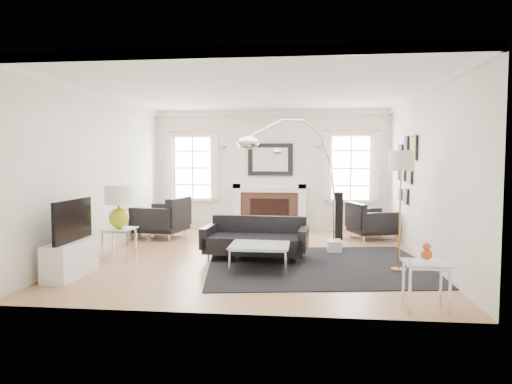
# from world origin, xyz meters

# --- Properties ---
(floor) EXTENTS (6.00, 6.00, 0.00)m
(floor) POSITION_xyz_m (0.00, 0.00, 0.00)
(floor) COLOR #97633F
(floor) RESTS_ON ground
(back_wall) EXTENTS (5.50, 0.04, 2.80)m
(back_wall) POSITION_xyz_m (0.00, 3.00, 1.40)
(back_wall) COLOR white
(back_wall) RESTS_ON floor
(front_wall) EXTENTS (5.50, 0.04, 2.80)m
(front_wall) POSITION_xyz_m (0.00, -3.00, 1.40)
(front_wall) COLOR white
(front_wall) RESTS_ON floor
(left_wall) EXTENTS (0.04, 6.00, 2.80)m
(left_wall) POSITION_xyz_m (-2.75, 0.00, 1.40)
(left_wall) COLOR white
(left_wall) RESTS_ON floor
(right_wall) EXTENTS (0.04, 6.00, 2.80)m
(right_wall) POSITION_xyz_m (2.75, 0.00, 1.40)
(right_wall) COLOR white
(right_wall) RESTS_ON floor
(ceiling) EXTENTS (5.50, 6.00, 0.02)m
(ceiling) POSITION_xyz_m (0.00, 0.00, 2.80)
(ceiling) COLOR white
(ceiling) RESTS_ON back_wall
(crown_molding) EXTENTS (5.50, 6.00, 0.12)m
(crown_molding) POSITION_xyz_m (0.00, 0.00, 2.74)
(crown_molding) COLOR white
(crown_molding) RESTS_ON back_wall
(fireplace) EXTENTS (1.70, 0.69, 1.11)m
(fireplace) POSITION_xyz_m (0.00, 2.79, 0.54)
(fireplace) COLOR white
(fireplace) RESTS_ON floor
(mantel_mirror) EXTENTS (1.05, 0.07, 0.75)m
(mantel_mirror) POSITION_xyz_m (0.00, 2.95, 1.65)
(mantel_mirror) COLOR black
(mantel_mirror) RESTS_ON back_wall
(window_left) EXTENTS (1.24, 0.15, 1.62)m
(window_left) POSITION_xyz_m (-1.85, 2.95, 1.46)
(window_left) COLOR white
(window_left) RESTS_ON back_wall
(window_right) EXTENTS (1.24, 0.15, 1.62)m
(window_right) POSITION_xyz_m (1.85, 2.95, 1.46)
(window_right) COLOR white
(window_right) RESTS_ON back_wall
(gallery_wall) EXTENTS (0.04, 1.73, 1.29)m
(gallery_wall) POSITION_xyz_m (2.72, 1.30, 1.53)
(gallery_wall) COLOR black
(gallery_wall) RESTS_ON right_wall
(tv_unit) EXTENTS (0.35, 1.00, 1.09)m
(tv_unit) POSITION_xyz_m (-2.44, -1.70, 0.33)
(tv_unit) COLOR white
(tv_unit) RESTS_ON floor
(area_rug) EXTENTS (3.80, 3.32, 0.01)m
(area_rug) POSITION_xyz_m (1.04, -0.64, 0.01)
(area_rug) COLOR black
(area_rug) RESTS_ON floor
(sofa) EXTENTS (1.77, 0.91, 0.56)m
(sofa) POSITION_xyz_m (0.01, -0.20, 0.30)
(sofa) COLOR black
(sofa) RESTS_ON floor
(armchair_left) EXTENTS (1.11, 1.19, 0.71)m
(armchair_left) POSITION_xyz_m (-2.13, 1.58, 0.39)
(armchair_left) COLOR black
(armchair_left) RESTS_ON floor
(armchair_right) EXTENTS (1.06, 1.12, 0.62)m
(armchair_right) POSITION_xyz_m (2.14, 1.91, 0.35)
(armchair_right) COLOR black
(armchair_right) RESTS_ON floor
(coffee_table) EXTENTS (0.87, 0.87, 0.39)m
(coffee_table) POSITION_xyz_m (0.15, -0.98, 0.36)
(coffee_table) COLOR silver
(coffee_table) RESTS_ON floor
(side_table_left) EXTENTS (0.48, 0.48, 0.53)m
(side_table_left) POSITION_xyz_m (-2.20, -0.60, 0.42)
(side_table_left) COLOR silver
(side_table_left) RESTS_ON floor
(nesting_table) EXTENTS (0.49, 0.41, 0.53)m
(nesting_table) POSITION_xyz_m (2.13, -2.65, 0.42)
(nesting_table) COLOR silver
(nesting_table) RESTS_ON floor
(gourd_lamp) EXTENTS (0.44, 0.44, 0.70)m
(gourd_lamp) POSITION_xyz_m (-2.20, -0.60, 0.93)
(gourd_lamp) COLOR #A2B817
(gourd_lamp) RESTS_ON side_table_left
(orange_vase) EXTENTS (0.12, 0.12, 0.19)m
(orange_vase) POSITION_xyz_m (2.13, -2.65, 0.64)
(orange_vase) COLOR #BA4217
(orange_vase) RESTS_ON nesting_table
(arc_floor_lamp) EXTENTS (1.70, 1.57, 2.40)m
(arc_floor_lamp) POSITION_xyz_m (0.64, -0.10, 1.30)
(arc_floor_lamp) COLOR silver
(arc_floor_lamp) RESTS_ON floor
(stick_floor_lamp) EXTENTS (0.36, 0.36, 1.77)m
(stick_floor_lamp) POSITION_xyz_m (2.20, -0.86, 1.54)
(stick_floor_lamp) COLOR #BE8342
(stick_floor_lamp) RESTS_ON floor
(speaker_tower) EXTENTS (0.20, 0.20, 0.98)m
(speaker_tower) POSITION_xyz_m (1.49, 1.76, 0.49)
(speaker_tower) COLOR black
(speaker_tower) RESTS_ON floor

